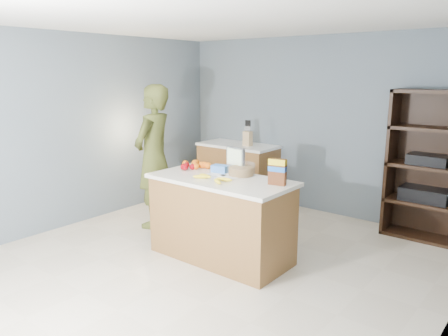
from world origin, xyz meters
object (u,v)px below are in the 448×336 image
Objects in this scene: counter_peninsula at (221,221)px; person at (154,157)px; cereal_box at (277,170)px; shelving_unit at (428,168)px; tv at (235,158)px.

counter_peninsula is 0.84× the size of person.
cereal_box is (1.97, -0.15, 0.13)m from person.
cereal_box reaches higher than counter_peninsula.
person is at bearing 168.38° from counter_peninsula.
counter_peninsula is 0.87× the size of shelving_unit.
tv is 0.70m from cereal_box.
counter_peninsula is at bearing -79.98° from tv.
cereal_box is (0.62, 0.12, 0.64)m from counter_peninsula.
tv is at bearing 163.32° from cereal_box.
cereal_box is at bearing -115.85° from shelving_unit.
person is 1.98m from cereal_box.
person reaches higher than counter_peninsula.
tv reaches higher than counter_peninsula.
cereal_box is (-0.93, -1.93, 0.19)m from shelving_unit.
shelving_unit is 0.97× the size of person.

